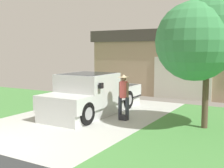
# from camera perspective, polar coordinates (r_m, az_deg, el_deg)

# --- Properties ---
(pickup_truck) EXTENTS (2.09, 5.19, 1.66)m
(pickup_truck) POSITION_cam_1_polar(r_m,az_deg,el_deg) (11.53, -4.47, -2.40)
(pickup_truck) COLOR silver
(pickup_truck) RESTS_ON ground
(person_with_hat) EXTENTS (0.47, 0.40, 1.68)m
(person_with_hat) POSITION_cam_1_polar(r_m,az_deg,el_deg) (10.62, 2.33, -1.96)
(person_with_hat) COLOR #333842
(person_with_hat) RESTS_ON ground
(handbag) EXTENTS (0.31, 0.17, 0.39)m
(handbag) POSITION_cam_1_polar(r_m,az_deg,el_deg) (10.61, 2.27, -6.58)
(handbag) COLOR #232328
(handbag) RESTS_ON ground
(house_with_garage) EXTENTS (10.55, 5.40, 3.72)m
(house_with_garage) POSITION_cam_1_polar(r_m,az_deg,el_deg) (17.91, 14.94, 4.29)
(house_with_garage) COLOR tan
(house_with_garage) RESTS_ON ground
(front_yard_tree) EXTENTS (3.07, 3.05, 4.47)m
(front_yard_tree) POSITION_cam_1_polar(r_m,az_deg,el_deg) (9.70, 18.16, 9.11)
(front_yard_tree) COLOR brown
(front_yard_tree) RESTS_ON ground
(wheeled_trash_bin) EXTENTS (0.60, 0.72, 1.05)m
(wheeled_trash_bin) POSITION_cam_1_polar(r_m,az_deg,el_deg) (15.94, -8.63, -0.55)
(wheeled_trash_bin) COLOR #424247
(wheeled_trash_bin) RESTS_ON ground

